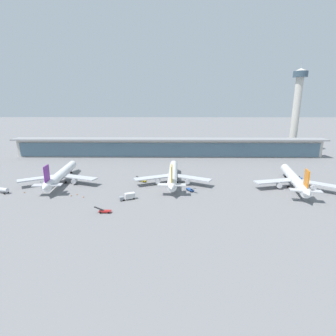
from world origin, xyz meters
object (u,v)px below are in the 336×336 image
at_px(airliner_left_stand, 61,175).
at_px(service_truck_near_nose_blue, 300,178).
at_px(service_truck_by_tail_grey, 128,196).
at_px(safety_cone_delta, 24,192).
at_px(service_truck_under_wing_grey, 1,190).
at_px(airliner_centre_stand, 173,175).
at_px(safety_cone_charlie, 83,197).
at_px(safety_cone_alpha, 71,195).
at_px(service_truck_mid_apron_red, 105,211).
at_px(service_truck_on_taxiway_yellow, 142,180).
at_px(safety_cone_bravo, 77,194).
at_px(airliner_right_stand, 294,179).
at_px(service_truck_at_far_stand_blue, 190,190).
at_px(control_tower, 297,104).

height_order(airliner_left_stand, service_truck_near_nose_blue, airliner_left_stand).
xyz_separation_m(service_truck_by_tail_grey, safety_cone_delta, (-53.74, 8.56, -1.37)).
relative_size(airliner_left_stand, service_truck_under_wing_grey, 6.26).
distance_m(airliner_centre_stand, service_truck_by_tail_grey, 33.90).
distance_m(service_truck_under_wing_grey, safety_cone_charlie, 43.27).
bearing_deg(airliner_centre_stand, safety_cone_alpha, -155.89).
height_order(airliner_left_stand, service_truck_mid_apron_red, airliner_left_stand).
height_order(service_truck_near_nose_blue, safety_cone_delta, service_truck_near_nose_blue).
distance_m(service_truck_under_wing_grey, service_truck_on_taxiway_yellow, 71.18).
distance_m(safety_cone_bravo, safety_cone_charlie, 5.39).
distance_m(airliner_centre_stand, airliner_right_stand, 64.81).
bearing_deg(service_truck_at_far_stand_blue, safety_cone_alpha, -172.42).
bearing_deg(safety_cone_delta, safety_cone_alpha, -9.40).
xyz_separation_m(service_truck_near_nose_blue, service_truck_by_tail_grey, (-95.09, -32.68, 0.82)).
relative_size(service_truck_at_far_stand_blue, safety_cone_bravo, 9.36).
bearing_deg(airliner_right_stand, safety_cone_charlie, -171.56).
bearing_deg(safety_cone_charlie, safety_cone_delta, 169.29).
bearing_deg(airliner_centre_stand, airliner_left_stand, -179.05).
relative_size(airliner_left_stand, safety_cone_alpha, 79.52).
height_order(service_truck_under_wing_grey, safety_cone_charlie, service_truck_under_wing_grey).
height_order(service_truck_at_far_stand_blue, control_tower, control_tower).
bearing_deg(service_truck_near_nose_blue, safety_cone_alpha, -167.10).
bearing_deg(safety_cone_delta, safety_cone_charlie, -10.71).
distance_m(service_truck_under_wing_grey, control_tower, 229.70).
distance_m(service_truck_near_nose_blue, safety_cone_charlie, 120.84).
distance_m(airliner_right_stand, safety_cone_charlie, 108.42).
relative_size(airliner_right_stand, control_tower, 0.72).
distance_m(service_truck_mid_apron_red, safety_cone_delta, 51.95).
relative_size(airliner_left_stand, airliner_centre_stand, 1.00).
xyz_separation_m(airliner_right_stand, control_tower, (44.93, 104.26, 37.00)).
relative_size(service_truck_by_tail_grey, safety_cone_alpha, 10.84).
bearing_deg(airliner_left_stand, service_truck_on_taxiway_yellow, 3.19).
relative_size(service_truck_on_taxiway_yellow, service_truck_at_far_stand_blue, 0.99).
xyz_separation_m(service_truck_at_far_stand_blue, safety_cone_alpha, (-58.34, -7.76, -0.49)).
xyz_separation_m(service_truck_by_tail_grey, safety_cone_alpha, (-28.50, 4.39, -1.37)).
bearing_deg(airliner_centre_stand, control_tower, 41.37).
bearing_deg(safety_cone_delta, airliner_left_stand, 54.73).
bearing_deg(safety_cone_delta, service_truck_under_wing_grey, -177.28).
bearing_deg(safety_cone_delta, service_truck_near_nose_blue, 9.20).
distance_m(airliner_right_stand, service_truck_under_wing_grey, 150.44).
bearing_deg(service_truck_near_nose_blue, airliner_left_stand, -176.98).
bearing_deg(safety_cone_alpha, service_truck_at_far_stand_blue, 7.58).
xyz_separation_m(service_truck_near_nose_blue, control_tower, (35.07, 90.02, 40.79)).
xyz_separation_m(airliner_centre_stand, service_truck_on_taxiway_yellow, (-17.43, 1.48, -3.86)).
bearing_deg(service_truck_by_tail_grey, service_truck_under_wing_grey, 172.93).
relative_size(safety_cone_alpha, safety_cone_bravo, 1.00).
distance_m(service_truck_mid_apron_red, service_truck_by_tail_grey, 16.79).
distance_m(service_truck_on_taxiway_yellow, safety_cone_bravo, 36.99).
xyz_separation_m(service_truck_near_nose_blue, safety_cone_alpha, (-123.59, -28.30, -0.56)).
distance_m(airliner_right_stand, safety_cone_delta, 139.40).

